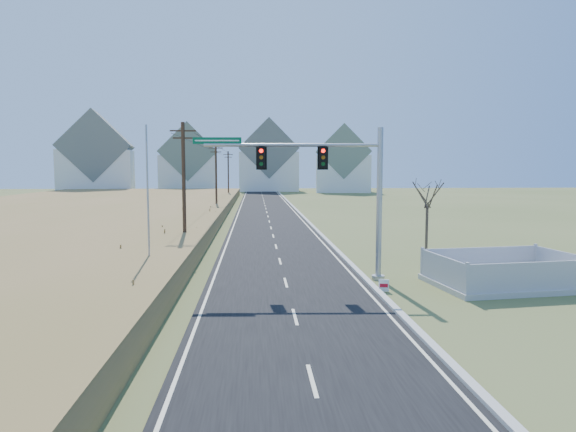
# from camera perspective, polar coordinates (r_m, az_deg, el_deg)

# --- Properties ---
(ground) EXTENTS (260.00, 260.00, 0.00)m
(ground) POSITION_cam_1_polar(r_m,az_deg,el_deg) (22.17, 0.37, -9.83)
(ground) COLOR #525B2C
(ground) RESTS_ON ground
(road) EXTENTS (8.00, 180.00, 0.06)m
(road) POSITION_cam_1_polar(r_m,az_deg,el_deg) (71.60, -2.45, 0.67)
(road) COLOR black
(road) RESTS_ON ground
(curb) EXTENTS (0.30, 180.00, 0.18)m
(curb) POSITION_cam_1_polar(r_m,az_deg,el_deg) (71.80, 0.87, 0.74)
(curb) COLOR #B2AFA8
(curb) RESTS_ON ground
(reed_marsh) EXTENTS (38.00, 110.00, 1.30)m
(reed_marsh) POSITION_cam_1_polar(r_m,az_deg,el_deg) (65.54, -23.72, 0.35)
(reed_marsh) COLOR olive
(reed_marsh) RESTS_ON ground
(utility_pole_near) EXTENTS (1.80, 0.26, 9.00)m
(utility_pole_near) POSITION_cam_1_polar(r_m,az_deg,el_deg) (36.71, -11.50, 3.47)
(utility_pole_near) COLOR #422D1E
(utility_pole_near) RESTS_ON ground
(utility_pole_mid) EXTENTS (1.80, 0.26, 9.00)m
(utility_pole_mid) POSITION_cam_1_polar(r_m,az_deg,el_deg) (66.55, -7.99, 4.29)
(utility_pole_mid) COLOR #422D1E
(utility_pole_mid) RESTS_ON ground
(utility_pole_far) EXTENTS (1.80, 0.26, 9.00)m
(utility_pole_far) POSITION_cam_1_polar(r_m,az_deg,el_deg) (96.49, -6.65, 4.60)
(utility_pole_far) COLOR #422D1E
(utility_pole_far) RESTS_ON ground
(condo_nw) EXTENTS (17.69, 13.38, 19.05)m
(condo_nw) POSITION_cam_1_polar(r_m,az_deg,el_deg) (126.73, -20.51, 5.82)
(condo_nw) COLOR white
(condo_nw) RESTS_ON ground
(condo_nnw) EXTENTS (14.93, 11.17, 17.03)m
(condo_nnw) POSITION_cam_1_polar(r_m,az_deg,el_deg) (130.40, -10.98, 5.70)
(condo_nnw) COLOR white
(condo_nnw) RESTS_ON ground
(condo_n) EXTENTS (15.27, 10.20, 18.54)m
(condo_n) POSITION_cam_1_polar(r_m,az_deg,el_deg) (133.41, -2.17, 6.07)
(condo_n) COLOR white
(condo_n) RESTS_ON ground
(condo_ne) EXTENTS (14.12, 10.51, 16.52)m
(condo_ne) POSITION_cam_1_polar(r_m,az_deg,el_deg) (127.19, 6.10, 5.73)
(condo_ne) COLOR white
(condo_ne) RESTS_ON ground
(traffic_signal_mast) EXTENTS (9.89, 0.92, 7.88)m
(traffic_signal_mast) POSITION_cam_1_polar(r_m,az_deg,el_deg) (26.53, 6.07, 3.08)
(traffic_signal_mast) COLOR #9EA0A5
(traffic_signal_mast) RESTS_ON ground
(fence_enclosure) EXTENTS (7.47, 5.55, 1.59)m
(fence_enclosure) POSITION_cam_1_polar(r_m,az_deg,el_deg) (27.69, 22.89, -6.55)
(fence_enclosure) COLOR #B7B5AD
(fence_enclosure) RESTS_ON ground
(open_sign) EXTENTS (0.47, 0.14, 0.59)m
(open_sign) POSITION_cam_1_polar(r_m,az_deg,el_deg) (24.72, 10.59, -7.59)
(open_sign) COLOR white
(open_sign) RESTS_ON ground
(flagpole) EXTENTS (0.36, 0.36, 8.00)m
(flagpole) POSITION_cam_1_polar(r_m,az_deg,el_deg) (27.29, -15.26, -0.34)
(flagpole) COLOR #B7B5AD
(flagpole) RESTS_ON ground
(bare_tree) EXTENTS (2.05, 2.05, 5.44)m
(bare_tree) POSITION_cam_1_polar(r_m,az_deg,el_deg) (31.55, 15.25, 2.57)
(bare_tree) COLOR #4C3F33
(bare_tree) RESTS_ON ground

